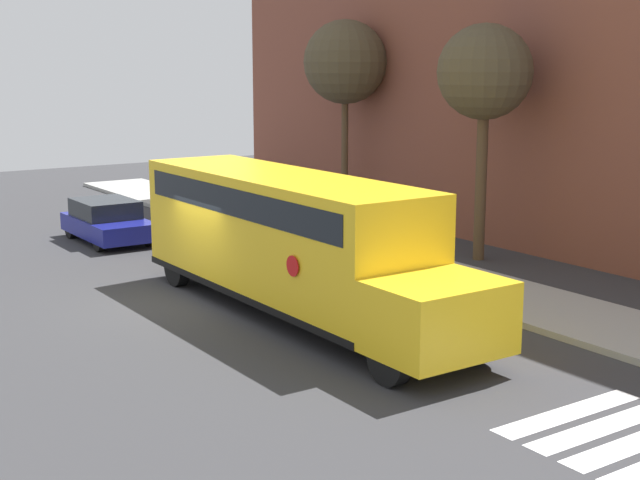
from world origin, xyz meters
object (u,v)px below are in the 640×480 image
object	(u,v)px
parked_car	(108,221)
tree_near_sidewalk	(345,63)
tree_far_sidewalk	(485,74)
school_bus	(290,236)

from	to	relation	value
parked_car	tree_near_sidewalk	size ratio (longest dim) A/B	0.54
tree_near_sidewalk	tree_far_sidewalk	bearing A→B (deg)	-5.15
parked_car	tree_near_sidewalk	xyz separation A→B (m)	(1.01, 8.91, 5.12)
parked_car	tree_far_sidewalk	bearing A→B (deg)	42.68
tree_near_sidewalk	tree_far_sidewalk	world-z (taller)	tree_near_sidewalk
school_bus	tree_near_sidewalk	bearing A→B (deg)	138.51
tree_near_sidewalk	parked_car	bearing A→B (deg)	-96.44
school_bus	parked_car	xyz separation A→B (m)	(-10.63, -0.40, -1.17)
parked_car	tree_far_sidewalk	world-z (taller)	tree_far_sidewalk
school_bus	tree_near_sidewalk	world-z (taller)	tree_near_sidewalk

